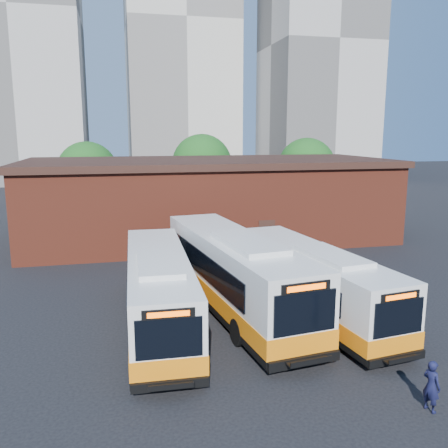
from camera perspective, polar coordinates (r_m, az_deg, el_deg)
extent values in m
plane|color=black|center=(20.66, 9.26, -13.40)|extent=(220.00, 220.00, 0.00)
cube|color=silver|center=(21.26, -7.91, -7.56)|extent=(2.92, 12.00, 2.83)
cube|color=orange|center=(21.53, -7.86, -9.63)|extent=(2.97, 12.05, 0.70)
cube|color=black|center=(21.71, -7.82, -10.86)|extent=(2.96, 12.04, 0.25)
cube|color=black|center=(15.58, -6.64, -13.51)|extent=(2.15, 0.13, 1.34)
cube|color=black|center=(15.25, -6.70, -10.70)|extent=(1.69, 0.11, 0.32)
cube|color=#FF5905|center=(15.22, -6.69, -10.75)|extent=(1.34, 0.06, 0.18)
cube|color=black|center=(16.25, -6.49, -18.71)|extent=(2.54, 0.22, 0.32)
cube|color=black|center=(16.00, -6.43, -18.80)|extent=(1.45, 0.42, 0.06)
cube|color=black|center=(15.81, -6.37, -18.90)|extent=(1.44, 0.09, 0.18)
cube|color=black|center=(21.53, -11.45, -6.67)|extent=(0.35, 9.29, 1.04)
cube|color=black|center=(21.65, -4.56, -6.38)|extent=(0.35, 9.29, 1.04)
cube|color=silver|center=(19.39, -7.78, -4.69)|extent=(1.86, 4.23, 0.22)
cylinder|color=black|center=(18.57, -10.84, -14.69)|extent=(0.35, 1.00, 0.99)
cylinder|color=black|center=(18.69, -3.57, -14.33)|extent=(0.35, 1.00, 0.99)
cylinder|color=black|center=(24.65, -10.95, -8.14)|extent=(0.35, 1.00, 0.99)
cylinder|color=black|center=(24.74, -5.59, -7.92)|extent=(0.35, 1.00, 0.99)
cube|color=silver|center=(22.88, 1.19, -5.53)|extent=(4.58, 13.68, 3.19)
cube|color=orange|center=(23.16, 1.18, -7.72)|extent=(4.64, 13.75, 0.78)
cube|color=black|center=(23.34, 1.18, -9.02)|extent=(4.63, 13.73, 0.28)
cube|color=black|center=(17.03, 9.73, -10.48)|extent=(2.41, 0.38, 1.51)
cube|color=black|center=(16.70, 9.85, -7.52)|extent=(1.89, 0.31, 0.36)
cube|color=#FF5905|center=(16.67, 9.92, -7.56)|extent=(1.50, 0.22, 0.20)
cube|color=black|center=(17.70, 9.65, -15.96)|extent=(2.85, 0.53, 0.36)
cube|color=black|center=(17.45, 10.10, -15.97)|extent=(1.66, 0.63, 0.07)
cube|color=black|center=(17.27, 10.46, -16.00)|extent=(1.61, 0.26, 0.20)
cube|color=black|center=(22.73, -2.64, -4.84)|extent=(1.42, 10.39, 1.17)
cube|color=black|center=(23.74, 4.07, -4.17)|extent=(1.42, 10.39, 1.17)
cube|color=silver|center=(20.95, 2.90, -2.26)|extent=(2.54, 4.91, 0.25)
cylinder|color=black|center=(19.60, 1.77, -12.86)|extent=(0.50, 1.16, 1.12)
cylinder|color=black|center=(20.64, 8.58, -11.72)|extent=(0.50, 1.16, 1.12)
cylinder|color=black|center=(26.15, -4.39, -6.71)|extent=(0.50, 1.16, 1.12)
cylinder|color=black|center=(26.94, 0.93, -6.15)|extent=(0.50, 1.16, 1.12)
cube|color=silver|center=(22.80, 10.58, -6.46)|extent=(4.01, 11.87, 2.77)
cube|color=orange|center=(23.05, 10.51, -8.37)|extent=(4.06, 11.93, 0.68)
cube|color=black|center=(23.21, 10.47, -9.50)|extent=(4.05, 11.91, 0.24)
cube|color=black|center=(18.26, 20.28, -10.54)|extent=(2.09, 0.34, 1.31)
cube|color=black|center=(17.99, 20.47, -8.15)|extent=(1.64, 0.28, 0.31)
cube|color=#FF5905|center=(17.96, 20.54, -8.18)|extent=(1.30, 0.19, 0.17)
cube|color=black|center=(18.83, 20.08, -15.01)|extent=(2.47, 0.47, 0.31)
cube|color=black|center=(18.64, 20.56, -14.98)|extent=(1.44, 0.55, 0.06)
cube|color=black|center=(18.50, 20.94, -14.99)|extent=(1.40, 0.23, 0.17)
cube|color=black|center=(22.44, 7.32, -5.93)|extent=(1.26, 9.01, 1.02)
cube|color=black|center=(23.69, 12.75, -5.21)|extent=(1.26, 9.01, 1.02)
cube|color=silver|center=(21.22, 12.75, -3.71)|extent=(2.21, 4.26, 0.21)
cylinder|color=black|center=(20.06, 12.63, -12.79)|extent=(0.44, 1.00, 0.97)
cylinder|color=black|center=(21.30, 17.79, -11.63)|extent=(0.44, 1.00, 0.97)
cylinder|color=black|center=(25.27, 4.62, -7.52)|extent=(0.44, 1.00, 0.97)
cylinder|color=black|center=(26.26, 9.08, -6.91)|extent=(0.44, 1.00, 0.97)
imported|color=black|center=(16.61, 23.68, -17.41)|extent=(0.54, 0.69, 1.66)
cube|color=maroon|center=(38.48, -1.85, 2.74)|extent=(28.00, 12.00, 6.00)
cube|color=black|center=(38.16, -1.88, 7.43)|extent=(28.60, 12.60, 0.50)
cube|color=black|center=(33.79, 5.15, -1.54)|extent=(1.20, 0.08, 2.40)
cylinder|color=#382314|center=(49.96, -15.90, 2.31)|extent=(0.36, 0.36, 2.70)
sphere|color=#144A17|center=(49.60, -16.10, 6.08)|extent=(6.00, 6.00, 6.00)
cylinder|color=#382314|center=(52.68, -2.65, 3.28)|extent=(0.36, 0.36, 2.95)
sphere|color=#144A17|center=(52.32, -2.68, 7.19)|extent=(6.56, 6.56, 6.56)
cylinder|color=#382314|center=(52.94, 9.76, 3.09)|extent=(0.36, 0.36, 2.81)
sphere|color=#144A17|center=(52.59, 9.88, 6.79)|extent=(6.24, 6.24, 6.24)
cube|color=#ADA79F|center=(92.56, -23.57, 21.92)|extent=(20.00, 18.00, 55.00)
cube|color=beige|center=(106.57, -5.36, 22.52)|extent=(22.00, 20.00, 60.00)
cube|color=#ADA79F|center=(94.46, 11.22, 20.17)|extent=(18.00, 18.00, 48.00)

